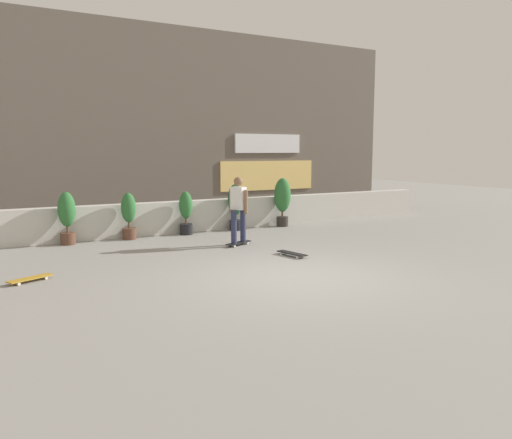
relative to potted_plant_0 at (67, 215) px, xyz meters
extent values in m
plane|color=gray|center=(3.12, -5.55, -0.74)|extent=(48.00, 48.00, 0.00)
cube|color=beige|center=(3.12, 0.45, -0.29)|extent=(18.00, 0.40, 0.90)
cube|color=#60564C|center=(3.12, 4.45, 2.51)|extent=(20.00, 2.00, 6.50)
cube|color=white|center=(7.87, 3.41, 1.86)|extent=(2.80, 0.08, 0.70)
cube|color=#F2CC72|center=(7.87, 3.42, 0.66)|extent=(4.00, 0.06, 1.10)
cylinder|color=brown|center=(0.00, 0.00, -0.59)|extent=(0.36, 0.36, 0.30)
cylinder|color=brown|center=(0.00, 0.00, -0.37)|extent=(0.06, 0.06, 0.15)
ellipsoid|color=#2D6B33|center=(0.00, 0.00, 0.15)|extent=(0.43, 0.43, 0.87)
cylinder|color=brown|center=(1.55, 0.00, -0.59)|extent=(0.36, 0.36, 0.30)
cylinder|color=brown|center=(1.55, 0.00, -0.37)|extent=(0.06, 0.06, 0.15)
ellipsoid|color=#2D6B33|center=(1.55, 0.00, 0.10)|extent=(0.38, 0.38, 0.79)
cylinder|color=black|center=(3.16, 0.00, -0.59)|extent=(0.36, 0.36, 0.30)
cylinder|color=brown|center=(3.16, 0.00, -0.37)|extent=(0.06, 0.06, 0.15)
ellipsoid|color=#2D6B33|center=(3.16, 0.00, 0.09)|extent=(0.37, 0.37, 0.76)
cylinder|color=black|center=(4.72, 0.00, -0.59)|extent=(0.36, 0.36, 0.30)
cylinder|color=brown|center=(4.72, 0.00, -0.37)|extent=(0.06, 0.06, 0.15)
ellipsoid|color=#235B2D|center=(4.72, 0.00, 0.17)|extent=(0.45, 0.45, 0.92)
cylinder|color=#2D2823|center=(6.35, 0.00, -0.59)|extent=(0.36, 0.36, 0.30)
cylinder|color=brown|center=(6.35, 0.00, -0.37)|extent=(0.06, 0.06, 0.15)
ellipsoid|color=#2D6B33|center=(6.35, 0.00, 0.23)|extent=(0.51, 0.51, 1.04)
cube|color=black|center=(3.66, -2.22, -0.67)|extent=(0.81, 0.51, 0.02)
cylinder|color=silver|center=(3.45, -2.39, -0.71)|extent=(0.06, 0.05, 0.06)
cylinder|color=silver|center=(3.39, -2.25, -0.71)|extent=(0.06, 0.05, 0.06)
cylinder|color=silver|center=(3.93, -2.18, -0.71)|extent=(0.06, 0.05, 0.06)
cylinder|color=silver|center=(3.86, -2.04, -0.71)|extent=(0.06, 0.05, 0.06)
cylinder|color=#282D4C|center=(3.49, -2.29, -0.25)|extent=(0.14, 0.14, 0.82)
cylinder|color=#282D4C|center=(3.82, -2.14, -0.25)|extent=(0.14, 0.14, 0.82)
cube|color=white|center=(3.66, -2.22, 0.44)|extent=(0.33, 0.41, 0.56)
sphere|color=brown|center=(3.66, -2.22, 0.85)|extent=(0.22, 0.22, 0.22)
cylinder|color=brown|center=(3.75, -2.43, 0.36)|extent=(0.09, 0.09, 0.58)
cylinder|color=brown|center=(3.56, -2.00, 0.36)|extent=(0.09, 0.09, 0.58)
cube|color=#BF8C26|center=(-1.24, -3.53, -0.67)|extent=(0.81, 0.51, 0.02)
cylinder|color=silver|center=(-1.44, -3.71, -0.71)|extent=(0.06, 0.05, 0.06)
cylinder|color=silver|center=(-1.51, -3.56, -0.71)|extent=(0.06, 0.05, 0.06)
cylinder|color=silver|center=(-0.97, -3.49, -0.71)|extent=(0.06, 0.05, 0.06)
cylinder|color=silver|center=(-1.04, -3.34, -0.71)|extent=(0.06, 0.05, 0.06)
cube|color=black|center=(4.09, -3.96, -0.67)|extent=(0.34, 0.82, 0.02)
cylinder|color=silver|center=(4.22, -4.20, -0.71)|extent=(0.04, 0.06, 0.06)
cylinder|color=silver|center=(4.06, -4.23, -0.71)|extent=(0.04, 0.06, 0.06)
cylinder|color=silver|center=(4.12, -3.69, -0.71)|extent=(0.04, 0.06, 0.06)
cylinder|color=silver|center=(3.96, -3.72, -0.71)|extent=(0.04, 0.06, 0.06)
camera|label=1|loc=(-2.12, -13.28, 1.59)|focal=35.86mm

